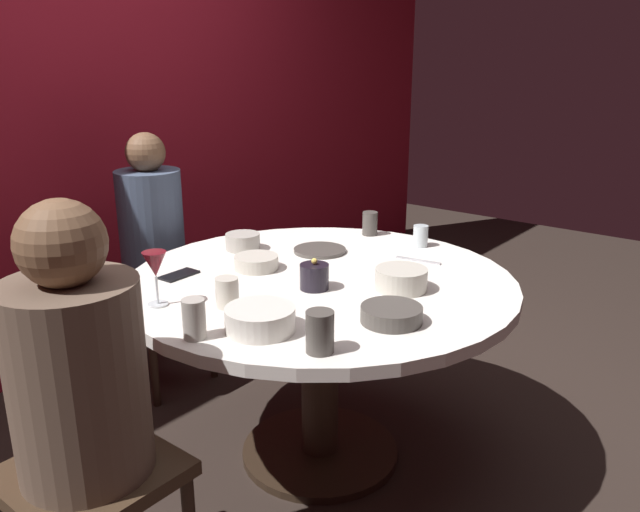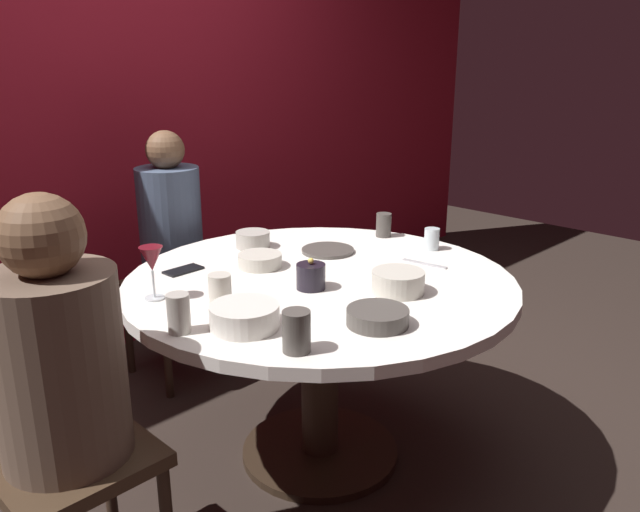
# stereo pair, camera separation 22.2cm
# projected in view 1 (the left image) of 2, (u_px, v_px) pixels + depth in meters

# --- Properties ---
(ground_plane) EXTENTS (8.00, 8.00, 0.00)m
(ground_plane) POSITION_uv_depth(u_px,v_px,m) (320.00, 453.00, 2.47)
(ground_plane) COLOR #2D231E
(back_wall) EXTENTS (6.00, 0.10, 2.60)m
(back_wall) POSITION_uv_depth(u_px,v_px,m) (72.00, 96.00, 2.97)
(back_wall) COLOR maroon
(back_wall) RESTS_ON ground
(dining_table) EXTENTS (1.38, 1.38, 0.73)m
(dining_table) POSITION_uv_depth(u_px,v_px,m) (320.00, 315.00, 2.29)
(dining_table) COLOR white
(dining_table) RESTS_ON ground
(seated_diner_left) EXTENTS (0.40, 0.40, 1.18)m
(seated_diner_left) POSITION_uv_depth(u_px,v_px,m) (78.00, 378.00, 1.55)
(seated_diner_left) COLOR #3F2D1E
(seated_diner_left) RESTS_ON ground
(seated_diner_back) EXTENTS (0.40, 0.40, 1.17)m
(seated_diner_back) POSITION_uv_depth(u_px,v_px,m) (152.00, 235.00, 2.83)
(seated_diner_back) COLOR #3F2D1E
(seated_diner_back) RESTS_ON ground
(candle_holder) EXTENTS (0.10, 0.10, 0.11)m
(candle_holder) POSITION_uv_depth(u_px,v_px,m) (314.00, 276.00, 2.13)
(candle_holder) COLOR black
(candle_holder) RESTS_ON dining_table
(wine_glass) EXTENTS (0.08, 0.08, 0.18)m
(wine_glass) POSITION_uv_depth(u_px,v_px,m) (155.00, 267.00, 1.96)
(wine_glass) COLOR silver
(wine_glass) RESTS_ON dining_table
(dinner_plate) EXTENTS (0.21, 0.21, 0.01)m
(dinner_plate) POSITION_uv_depth(u_px,v_px,m) (320.00, 250.00, 2.54)
(dinner_plate) COLOR #4C4742
(dinner_plate) RESTS_ON dining_table
(cell_phone) EXTENTS (0.14, 0.08, 0.01)m
(cell_phone) POSITION_uv_depth(u_px,v_px,m) (179.00, 275.00, 2.26)
(cell_phone) COLOR black
(cell_phone) RESTS_ON dining_table
(bowl_serving_large) EXTENTS (0.20, 0.20, 0.07)m
(bowl_serving_large) POSITION_uv_depth(u_px,v_px,m) (260.00, 319.00, 1.80)
(bowl_serving_large) COLOR silver
(bowl_serving_large) RESTS_ON dining_table
(bowl_salad_center) EXTENTS (0.18, 0.18, 0.07)m
(bowl_salad_center) POSITION_uv_depth(u_px,v_px,m) (401.00, 279.00, 2.12)
(bowl_salad_center) COLOR beige
(bowl_salad_center) RESTS_ON dining_table
(bowl_small_white) EXTENTS (0.16, 0.16, 0.05)m
(bowl_small_white) POSITION_uv_depth(u_px,v_px,m) (256.00, 262.00, 2.33)
(bowl_small_white) COLOR beige
(bowl_small_white) RESTS_ON dining_table
(bowl_sauce_side) EXTENTS (0.18, 0.18, 0.05)m
(bowl_sauce_side) POSITION_uv_depth(u_px,v_px,m) (391.00, 314.00, 1.87)
(bowl_sauce_side) COLOR #4C4742
(bowl_sauce_side) RESTS_ON dining_table
(bowl_rice_portion) EXTENTS (0.14, 0.14, 0.07)m
(bowl_rice_portion) POSITION_uv_depth(u_px,v_px,m) (243.00, 242.00, 2.57)
(bowl_rice_portion) COLOR #B2ADA3
(bowl_rice_portion) RESTS_ON dining_table
(cup_near_candle) EXTENTS (0.07, 0.07, 0.10)m
(cup_near_candle) POSITION_uv_depth(u_px,v_px,m) (370.00, 223.00, 2.77)
(cup_near_candle) COLOR #4C4742
(cup_near_candle) RESTS_ON dining_table
(cup_by_left_diner) EXTENTS (0.07, 0.07, 0.10)m
(cup_by_left_diner) POSITION_uv_depth(u_px,v_px,m) (227.00, 292.00, 1.97)
(cup_by_left_diner) COLOR beige
(cup_by_left_diner) RESTS_ON dining_table
(cup_by_right_diner) EXTENTS (0.06, 0.06, 0.09)m
(cup_by_right_diner) POSITION_uv_depth(u_px,v_px,m) (421.00, 236.00, 2.61)
(cup_by_right_diner) COLOR silver
(cup_by_right_diner) RESTS_ON dining_table
(cup_center_front) EXTENTS (0.07, 0.07, 0.11)m
(cup_center_front) POSITION_uv_depth(u_px,v_px,m) (194.00, 319.00, 1.75)
(cup_center_front) COLOR #B2ADA3
(cup_center_front) RESTS_ON dining_table
(cup_far_edge) EXTENTS (0.08, 0.08, 0.11)m
(cup_far_edge) POSITION_uv_depth(u_px,v_px,m) (320.00, 332.00, 1.67)
(cup_far_edge) COLOR #4C4742
(cup_far_edge) RESTS_ON dining_table
(fork_near_plate) EXTENTS (0.04, 0.18, 0.01)m
(fork_near_plate) POSITION_uv_depth(u_px,v_px,m) (418.00, 260.00, 2.43)
(fork_near_plate) COLOR #B7B7BC
(fork_near_plate) RESTS_ON dining_table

